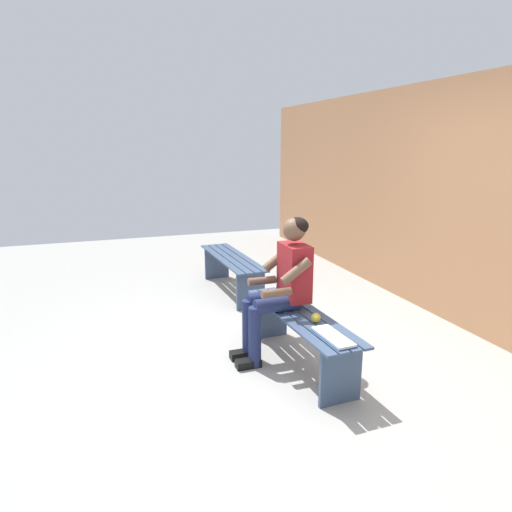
# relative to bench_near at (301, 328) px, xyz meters

# --- Properties ---
(ground_plane) EXTENTS (10.00, 7.00, 0.04)m
(ground_plane) POSITION_rel_bench_near_xyz_m (1.06, 1.00, -0.37)
(ground_plane) COLOR #9E9E99
(brick_wall) EXTENTS (9.50, 0.24, 2.56)m
(brick_wall) POSITION_rel_bench_near_xyz_m (0.50, -2.07, 0.93)
(brick_wall) COLOR #B27A51
(brick_wall) RESTS_ON ground
(bench_near) EXTENTS (1.54, 0.46, 0.48)m
(bench_near) POSITION_rel_bench_near_xyz_m (0.00, 0.00, 0.00)
(bench_near) COLOR #384C6B
(bench_near) RESTS_ON ground
(bench_far) EXTENTS (1.60, 0.46, 0.48)m
(bench_far) POSITION_rel_bench_near_xyz_m (2.12, 0.00, 0.00)
(bench_far) COLOR #384C6B
(bench_far) RESTS_ON ground
(person_seated) EXTENTS (0.50, 0.69, 1.28)m
(person_seated) POSITION_rel_bench_near_xyz_m (0.20, 0.10, 0.36)
(person_seated) COLOR maroon
(person_seated) RESTS_ON ground
(apple) EXTENTS (0.08, 0.08, 0.08)m
(apple) POSITION_rel_bench_near_xyz_m (-0.20, -0.04, 0.16)
(apple) COLOR gold
(apple) RESTS_ON bench_near
(book_open) EXTENTS (0.42, 0.18, 0.02)m
(book_open) POSITION_rel_bench_near_xyz_m (-0.52, -0.02, 0.13)
(book_open) COLOR white
(book_open) RESTS_ON bench_near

